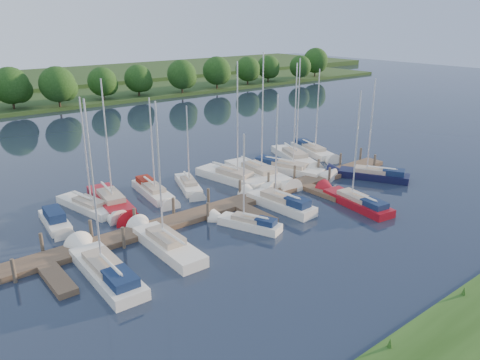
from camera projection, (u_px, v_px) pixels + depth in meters
ground at (301, 238)px, 34.36m from camera, size 260.00×260.00×0.00m
dock at (239, 206)px, 39.67m from camera, size 40.00×6.00×0.40m
mooring_pilings at (231, 198)px, 40.36m from camera, size 38.24×2.84×2.00m
far_shore at (19, 100)px, 89.46m from camera, size 180.00×30.00×0.60m
treeline at (28, 88)px, 78.24m from camera, size 145.33×9.30×8.26m
motorboat at (56, 222)px, 36.23m from camera, size 1.97×5.45×1.62m
sailboat_n_2 at (90, 207)px, 39.21m from camera, size 3.19×7.91×9.87m
sailboat_n_3 at (112, 203)px, 40.01m from camera, size 3.02×8.91×11.30m
sailboat_n_4 at (153, 192)px, 42.39m from camera, size 2.40×7.32×9.35m
sailboat_n_5 at (189, 186)px, 44.09m from camera, size 3.27×6.39×8.26m
sailboat_n_6 at (235, 179)px, 45.89m from camera, size 3.57×9.55×12.08m
sailboat_n_7 at (260, 175)px, 47.18m from camera, size 3.14×10.17×12.81m
sailboat_n_8 at (289, 169)px, 48.73m from camera, size 4.61×9.16×11.60m
sailboat_n_9 at (295, 159)px, 52.63m from camera, size 4.75×9.20×11.74m
sailboat_n_10 at (313, 151)px, 55.27m from camera, size 3.64×8.16×10.29m
sailboat_s_0 at (105, 271)px, 29.27m from camera, size 2.33×9.04×11.51m
sailboat_s_1 at (166, 245)px, 32.66m from camera, size 2.08×8.34×10.83m
sailboat_s_2 at (248, 224)px, 36.01m from camera, size 3.21×5.84×7.70m
sailboat_s_3 at (279, 204)px, 39.75m from camera, size 2.36×7.73×10.06m
sailboat_s_4 at (355, 202)px, 40.24m from camera, size 2.79×8.06×10.15m
sailboat_s_5 at (371, 175)px, 46.93m from camera, size 5.11×7.69×10.27m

